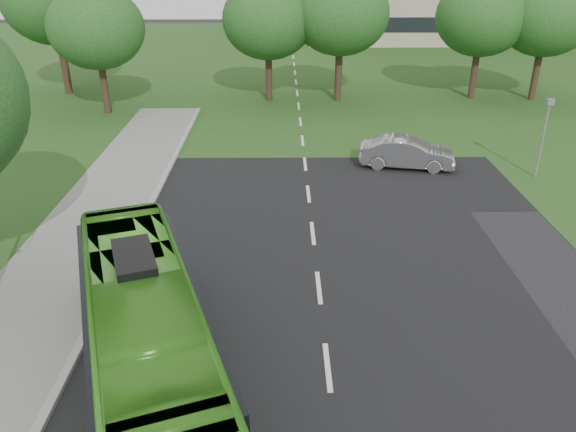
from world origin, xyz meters
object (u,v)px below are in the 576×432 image
object	(u,v)px
tree_park_c	(341,13)
tree_park_f	(54,1)
sedan	(407,153)
tree_park_a	(96,28)
camera_pole	(545,128)
bus	(146,334)
tree_park_e	(547,16)
tree_park_d	(482,17)
tree_park_b	(268,20)

from	to	relation	value
tree_park_c	tree_park_f	bearing A→B (deg)	173.23
tree_park_c	sedan	world-z (taller)	tree_park_c
tree_park_a	camera_pole	bearing A→B (deg)	-26.49
tree_park_f	bus	xyz separation A→B (m)	(13.29, -32.68, -5.31)
bus	camera_pole	bearing A→B (deg)	22.30
tree_park_e	tree_park_f	world-z (taller)	tree_park_f
tree_park_f	tree_park_c	bearing A→B (deg)	-6.77
sedan	camera_pole	xyz separation A→B (m)	(6.22, -1.53, 1.77)
tree_park_e	sedan	world-z (taller)	tree_park_e
tree_park_a	tree_park_d	distance (m)	26.87
tree_park_f	bus	bearing A→B (deg)	-67.87
tree_park_c	bus	bearing A→B (deg)	-104.31
tree_park_f	tree_park_b	bearing A→B (deg)	-8.88
tree_park_b	camera_pole	bearing A→B (deg)	-49.04
bus	camera_pole	distance (m)	21.76
tree_park_c	tree_park_f	size ratio (longest dim) A/B	0.91
tree_park_d	bus	world-z (taller)	tree_park_d
tree_park_c	tree_park_e	bearing A→B (deg)	0.16
camera_pole	tree_park_f	bearing A→B (deg)	155.95
tree_park_b	tree_park_f	xyz separation A→B (m)	(-15.85, 2.48, 1.09)
tree_park_f	bus	size ratio (longest dim) A/B	0.91
tree_park_a	sedan	bearing A→B (deg)	-30.22
tree_park_c	tree_park_b	bearing A→B (deg)	179.83
tree_park_b	camera_pole	size ratio (longest dim) A/B	2.15
tree_park_a	tree_park_c	distance (m)	16.67
bus	camera_pole	world-z (taller)	camera_pole
tree_park_e	sedan	bearing A→B (deg)	-131.04
sedan	tree_park_a	bearing A→B (deg)	70.30
bus	tree_park_b	bearing A→B (deg)	65.73
tree_park_e	bus	world-z (taller)	tree_park_e
tree_park_b	tree_park_f	size ratio (longest dim) A/B	0.85
tree_park_b	camera_pole	distance (m)	21.09
tree_park_b	camera_pole	xyz separation A→B (m)	(13.66, -15.74, -3.21)
tree_park_a	bus	xyz separation A→B (m)	(8.62, -26.84, -4.10)
camera_pole	sedan	bearing A→B (deg)	173.78
sedan	tree_park_e	bearing A→B (deg)	-30.52
tree_park_d	sedan	world-z (taller)	tree_park_d
sedan	tree_park_c	bearing A→B (deg)	19.73
tree_park_f	sedan	bearing A→B (deg)	-35.61
tree_park_b	tree_park_d	distance (m)	15.41
tree_park_e	tree_park_c	bearing A→B (deg)	-179.84
tree_park_d	tree_park_e	world-z (taller)	tree_park_e
tree_park_e	tree_park_f	xyz separation A→B (m)	(-35.68, 2.45, 0.88)
tree_park_a	tree_park_d	xyz separation A→B (m)	(26.58, 3.92, 0.26)
tree_park_a	tree_park_c	world-z (taller)	tree_park_c
tree_park_e	sedan	distance (m)	19.57
tree_park_b	sedan	size ratio (longest dim) A/B	1.77
tree_park_f	sedan	xyz separation A→B (m)	(23.29, -16.68, -6.07)
tree_park_b	bus	distance (m)	30.61
tree_park_e	tree_park_b	bearing A→B (deg)	-179.93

